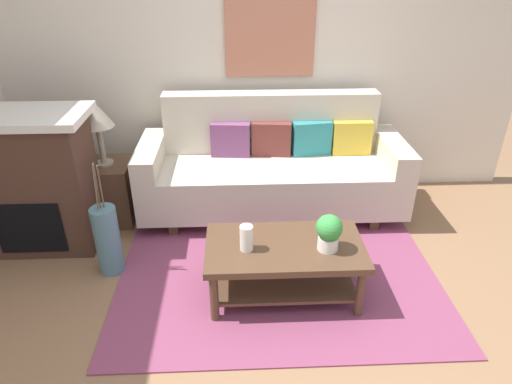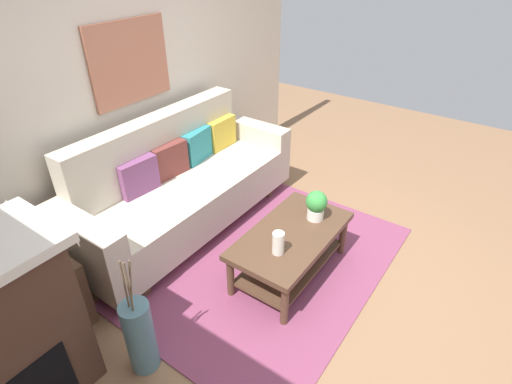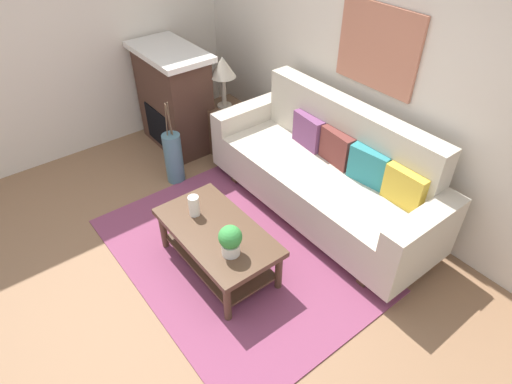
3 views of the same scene
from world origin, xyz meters
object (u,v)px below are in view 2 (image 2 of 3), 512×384
at_px(throw_pillow_mustard, 221,133).
at_px(coffee_table, 291,244).
at_px(floor_vase, 140,337).
at_px(throw_pillow_teal, 197,146).
at_px(table_lamp, 13,218).
at_px(tabletop_vase, 278,243).
at_px(side_table, 46,300).
at_px(framed_painting, 130,62).
at_px(potted_plant_tabletop, 316,204).
at_px(throw_pillow_maroon, 170,160).
at_px(couch, 182,187).
at_px(throw_pillow_plum, 138,177).

distance_m(throw_pillow_mustard, coffee_table, 1.59).
relative_size(throw_pillow_mustard, floor_vase, 0.64).
distance_m(throw_pillow_teal, table_lamp, 1.91).
bearing_deg(tabletop_vase, throw_pillow_mustard, 53.55).
height_order(side_table, framed_painting, framed_painting).
xyz_separation_m(throw_pillow_teal, potted_plant_tabletop, (-0.10, -1.41, -0.11)).
xyz_separation_m(side_table, floor_vase, (0.18, -0.79, -0.00)).
xyz_separation_m(throw_pillow_maroon, floor_vase, (-1.32, -1.02, -0.40)).
bearing_deg(tabletop_vase, side_table, 136.65).
xyz_separation_m(couch, throw_pillow_mustard, (0.76, 0.12, 0.25)).
distance_m(throw_pillow_plum, throw_pillow_maroon, 0.38).
height_order(tabletop_vase, floor_vase, tabletop_vase).
height_order(throw_pillow_maroon, side_table, throw_pillow_maroon).
bearing_deg(throw_pillow_maroon, throw_pillow_plum, 180.00).
bearing_deg(table_lamp, framed_painting, 20.83).
relative_size(throw_pillow_plum, framed_painting, 0.44).
xyz_separation_m(throw_pillow_mustard, potted_plant_tabletop, (-0.47, -1.41, -0.11)).
xyz_separation_m(throw_pillow_mustard, table_lamp, (-2.25, -0.23, 0.31)).
relative_size(side_table, floor_vase, 1.00).
relative_size(table_lamp, framed_painting, 0.70).
relative_size(throw_pillow_maroon, floor_vase, 0.64).
xyz_separation_m(throw_pillow_teal, throw_pillow_mustard, (0.38, 0.00, 0.00)).
xyz_separation_m(coffee_table, tabletop_vase, (-0.27, -0.04, 0.21)).
relative_size(table_lamp, floor_vase, 1.02).
bearing_deg(throw_pillow_plum, throw_pillow_maroon, 0.00).
xyz_separation_m(throw_pillow_maroon, throw_pillow_teal, (0.38, 0.00, 0.00)).
height_order(throw_pillow_teal, floor_vase, throw_pillow_teal).
xyz_separation_m(potted_plant_tabletop, framed_painting, (-0.28, 1.75, 0.96)).
bearing_deg(floor_vase, potted_plant_tabletop, -13.74).
bearing_deg(couch, throw_pillow_mustard, 9.35).
bearing_deg(throw_pillow_plum, table_lamp, -168.46).
xyz_separation_m(throw_pillow_plum, framed_painting, (0.38, 0.34, 0.85)).
bearing_deg(throw_pillow_plum, throw_pillow_teal, 0.00).
bearing_deg(couch, side_table, -176.04).
bearing_deg(side_table, throw_pillow_maroon, 8.67).
bearing_deg(side_table, floor_vase, -77.31).
distance_m(couch, throw_pillow_mustard, 0.81).
xyz_separation_m(side_table, framed_painting, (1.50, 0.57, 1.25)).
relative_size(couch, table_lamp, 4.19).
bearing_deg(side_table, throw_pillow_plum, 11.54).
height_order(throw_pillow_plum, framed_painting, framed_painting).
relative_size(couch, potted_plant_tabletop, 9.12).
relative_size(throw_pillow_plum, table_lamp, 0.63).
relative_size(potted_plant_tabletop, framed_painting, 0.32).
relative_size(throw_pillow_teal, throw_pillow_mustard, 1.00).
bearing_deg(coffee_table, potted_plant_tabletop, -11.88).
bearing_deg(throw_pillow_mustard, tabletop_vase, -126.45).
xyz_separation_m(couch, floor_vase, (-1.32, -0.89, -0.15)).
distance_m(tabletop_vase, table_lamp, 1.75).
height_order(throw_pillow_mustard, side_table, throw_pillow_mustard).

